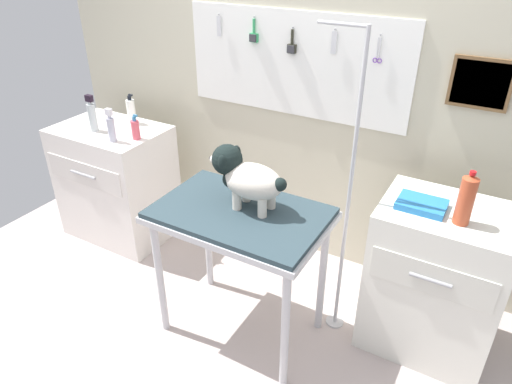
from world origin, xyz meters
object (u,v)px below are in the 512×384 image
at_px(grooming_arm, 346,208).
at_px(soda_bottle, 466,199).
at_px(counter_left, 117,182).
at_px(detangler_spray, 111,127).
at_px(grooming_table, 240,225).
at_px(cabinet_right, 434,280).
at_px(dog, 246,177).

distance_m(grooming_arm, soda_bottle, 0.60).
bearing_deg(counter_left, grooming_arm, -3.32).
distance_m(counter_left, detangler_spray, 0.60).
xyz_separation_m(grooming_table, soda_bottle, (1.04, 0.36, 0.28)).
relative_size(counter_left, cabinet_right, 0.98).
height_order(grooming_table, detangler_spray, detangler_spray).
xyz_separation_m(counter_left, soda_bottle, (2.43, -0.07, 0.59)).
relative_size(grooming_arm, counter_left, 2.01).
bearing_deg(soda_bottle, cabinet_right, 121.11).
height_order(grooming_arm, cabinet_right, grooming_arm).
relative_size(grooming_table, soda_bottle, 3.32).
bearing_deg(soda_bottle, counter_left, 178.41).
height_order(grooming_arm, soda_bottle, grooming_arm).
relative_size(counter_left, soda_bottle, 3.17).
bearing_deg(soda_bottle, detangler_spray, -177.84).
xyz_separation_m(grooming_table, counter_left, (-1.39, 0.43, -0.31)).
bearing_deg(grooming_arm, soda_bottle, 4.20).
relative_size(grooming_arm, detangler_spray, 7.76).
relative_size(grooming_table, cabinet_right, 1.03).
xyz_separation_m(counter_left, detangler_spray, (0.21, -0.15, 0.54)).
bearing_deg(dog, soda_bottle, 16.37).
height_order(grooming_table, counter_left, counter_left).
height_order(grooming_table, dog, dog).
xyz_separation_m(grooming_table, cabinet_right, (0.98, 0.45, -0.30)).
distance_m(dog, detangler_spray, 1.21).
distance_m(cabinet_right, detangler_spray, 2.24).
height_order(counter_left, soda_bottle, soda_bottle).
relative_size(grooming_arm, soda_bottle, 6.38).
relative_size(dog, soda_bottle, 1.65).
height_order(counter_left, cabinet_right, cabinet_right).
distance_m(grooming_table, dog, 0.28).
relative_size(dog, cabinet_right, 0.51).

